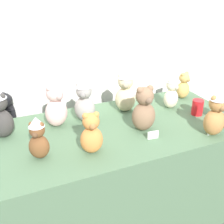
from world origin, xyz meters
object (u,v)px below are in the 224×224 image
(teddy_bear_caramel, at_px, (216,113))
(teddy_bear_mocha, at_px, (144,110))
(display_table, at_px, (112,175))
(teddy_bear_ash, at_px, (84,100))
(instrument_case, at_px, (1,147))
(teddy_bear_chestnut, at_px, (38,138))
(teddy_bear_sand, at_px, (125,90))
(teddy_bear_honey, at_px, (184,86))
(teddy_bear_charcoal, at_px, (0,113))
(teddy_bear_blush, at_px, (56,107))
(teddy_bear_ginger, at_px, (91,134))
(party_cup_red, at_px, (197,107))
(teddy_bear_cream, at_px, (172,92))

(teddy_bear_caramel, bearing_deg, teddy_bear_mocha, 148.80)
(display_table, xyz_separation_m, teddy_bear_ash, (-0.12, 0.18, 0.53))
(instrument_case, relative_size, teddy_bear_ash, 2.96)
(teddy_bear_chestnut, bearing_deg, teddy_bear_sand, 55.58)
(teddy_bear_honey, height_order, teddy_bear_caramel, teddy_bear_caramel)
(teddy_bear_charcoal, distance_m, teddy_bear_chestnut, 0.36)
(display_table, height_order, teddy_bear_blush, teddy_bear_blush)
(teddy_bear_ginger, relative_size, teddy_bear_honey, 1.14)
(instrument_case, xyz_separation_m, teddy_bear_charcoal, (0.04, -0.36, 0.45))
(teddy_bear_honey, bearing_deg, teddy_bear_mocha, -166.70)
(teddy_bear_caramel, xyz_separation_m, party_cup_red, (0.09, 0.27, -0.09))
(teddy_bear_charcoal, bearing_deg, teddy_bear_caramel, 9.86)
(teddy_bear_charcoal, height_order, teddy_bear_chestnut, teddy_bear_charcoal)
(teddy_bear_honey, distance_m, party_cup_red, 0.31)
(teddy_bear_chestnut, bearing_deg, display_table, 44.38)
(teddy_bear_ash, xyz_separation_m, teddy_bear_charcoal, (-0.53, -0.00, 0.01))
(teddy_bear_mocha, bearing_deg, teddy_bear_charcoal, 161.36)
(instrument_case, distance_m, teddy_bear_mocha, 1.16)
(teddy_bear_mocha, height_order, teddy_bear_honey, teddy_bear_mocha)
(teddy_bear_charcoal, relative_size, teddy_bear_ginger, 1.32)
(party_cup_red, bearing_deg, instrument_case, 156.26)
(teddy_bear_blush, bearing_deg, teddy_bear_mocha, -51.72)
(teddy_bear_honey, bearing_deg, display_table, -179.57)
(instrument_case, xyz_separation_m, teddy_bear_mocha, (0.88, -0.63, 0.43))
(teddy_bear_sand, height_order, teddy_bear_cream, teddy_bear_sand)
(display_table, relative_size, instrument_case, 1.91)
(instrument_case, bearing_deg, party_cup_red, -26.04)
(teddy_bear_chestnut, height_order, teddy_bear_caramel, teddy_bear_caramel)
(teddy_bear_ash, distance_m, teddy_bear_blush, 0.19)
(teddy_bear_blush, bearing_deg, teddy_bear_sand, -19.68)
(teddy_bear_chestnut, xyz_separation_m, teddy_bear_caramel, (1.04, -0.18, 0.03))
(teddy_bear_ginger, bearing_deg, teddy_bear_mocha, 23.23)
(teddy_bear_sand, distance_m, party_cup_red, 0.53)
(teddy_bear_chestnut, xyz_separation_m, teddy_bear_cream, (1.02, 0.26, 0.01))
(display_table, distance_m, teddy_bear_honey, 0.91)
(instrument_case, relative_size, teddy_bear_cream, 3.54)
(instrument_case, xyz_separation_m, party_cup_red, (1.34, -0.59, 0.35))
(teddy_bear_ginger, relative_size, teddy_bear_caramel, 0.82)
(teddy_bear_mocha, height_order, teddy_bear_caramel, teddy_bear_caramel)
(teddy_bear_blush, bearing_deg, teddy_bear_ginger, -97.37)
(teddy_bear_chestnut, relative_size, teddy_bear_honey, 1.13)
(instrument_case, relative_size, teddy_bear_sand, 2.84)
(teddy_bear_ash, xyz_separation_m, teddy_bear_mocha, (0.30, -0.27, -0.01))
(teddy_bear_charcoal, bearing_deg, teddy_bear_honey, 34.83)
(teddy_bear_blush, height_order, teddy_bear_honey, teddy_bear_blush)
(instrument_case, height_order, teddy_bear_chestnut, teddy_bear_chestnut)
(teddy_bear_mocha, bearing_deg, teddy_bear_cream, 30.38)
(teddy_bear_blush, relative_size, teddy_bear_caramel, 0.97)
(instrument_case, bearing_deg, teddy_bear_mocha, -38.05)
(teddy_bear_ginger, bearing_deg, display_table, 51.21)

